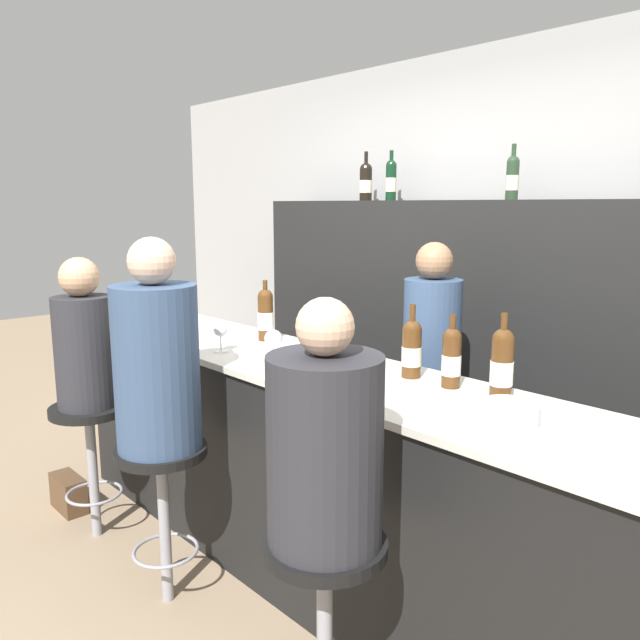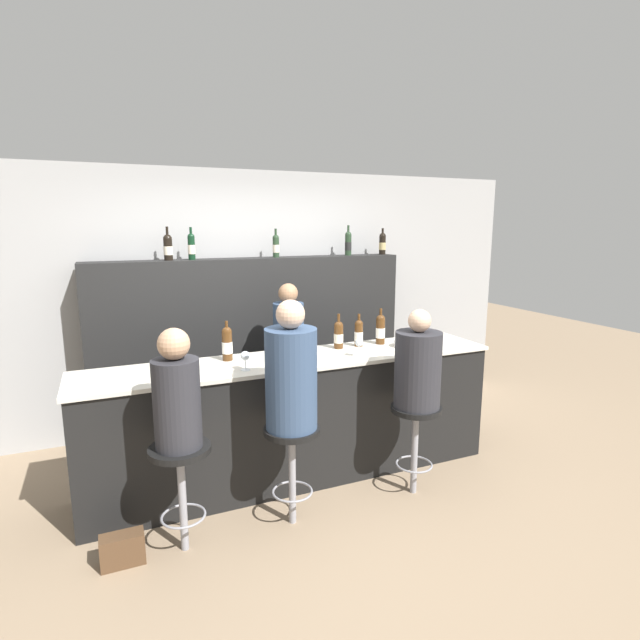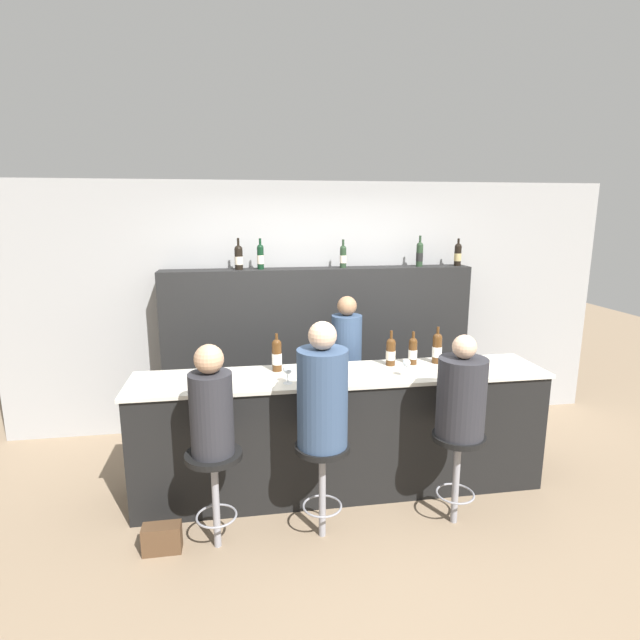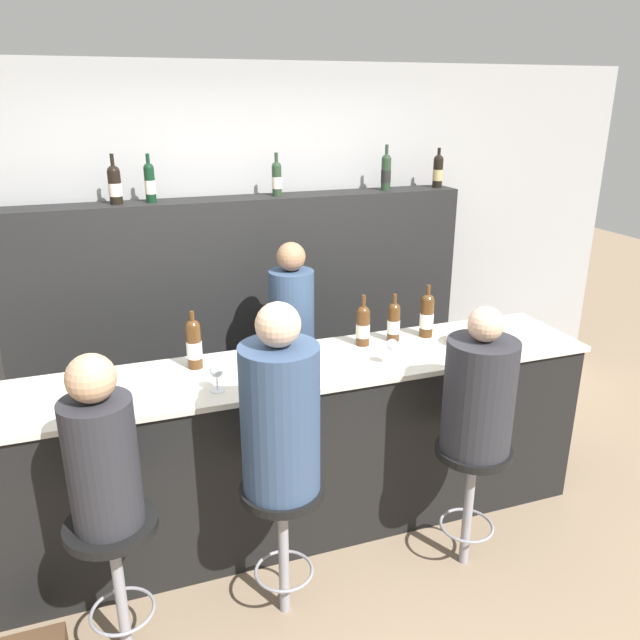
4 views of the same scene
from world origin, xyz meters
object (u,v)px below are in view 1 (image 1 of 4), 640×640
object	(u,v)px
wine_glass_0	(221,331)
wine_glass_1	(273,340)
bartender	(429,405)
wine_bottle_backbar_1	(391,180)
guest_seated_right	(325,443)
wine_bottle_backbar_2	(512,177)
bar_stool_middle	(162,481)
bar_stool_right	(325,585)
guest_seated_middle	(156,360)
wine_bottle_backbar_0	(366,181)
wine_bottle_counter_1	(412,348)
wine_bottle_counter_2	(452,357)
handbag	(68,493)
wine_bottle_counter_0	(266,314)
metal_bowl	(510,412)
wine_glass_2	(364,366)
bar_stool_left	(90,434)
wine_bottle_counter_3	(502,364)
guest_seated_left	(84,342)

from	to	relation	value
wine_glass_0	wine_glass_1	distance (m)	0.41
wine_glass_1	bartender	world-z (taller)	bartender
wine_glass_0	wine_glass_1	bearing A→B (deg)	-0.00
wine_glass_0	wine_bottle_backbar_1	bearing A→B (deg)	95.29
wine_glass_1	guest_seated_right	xyz separation A→B (m)	(0.79, -0.44, -0.12)
wine_bottle_backbar_2	bar_stool_middle	xyz separation A→B (m)	(-0.51, -1.81, -1.30)
wine_bottle_backbar_1	wine_glass_1	world-z (taller)	wine_bottle_backbar_1
bar_stool_right	guest_seated_middle	bearing A→B (deg)	180.00
wine_bottle_backbar_0	guest_seated_right	xyz separation A→B (m)	(1.54, -1.81, -0.84)
wine_bottle_backbar_2	wine_glass_0	distance (m)	1.70
wine_bottle_counter_1	wine_bottle_counter_2	distance (m)	0.20
bartender	handbag	world-z (taller)	bartender
bar_stool_right	handbag	world-z (taller)	bar_stool_right
wine_bottle_backbar_1	bartender	world-z (taller)	wine_bottle_backbar_1
guest_seated_middle	wine_bottle_counter_0	bearing A→B (deg)	108.22
metal_bowl	bar_stool_middle	distance (m)	1.48
guest_seated_right	wine_bottle_counter_0	bearing A→B (deg)	148.81
wine_bottle_backbar_2	wine_glass_2	bearing A→B (deg)	-80.36
bar_stool_left	guest_seated_right	world-z (taller)	guest_seated_right
wine_bottle_counter_3	bar_stool_left	xyz separation A→B (m)	(-1.87, -0.76, -0.59)
wine_bottle_counter_0	bartender	distance (m)	0.96
bar_stool_left	handbag	distance (m)	0.59
wine_bottle_counter_3	bartender	bearing A→B (deg)	143.96
bar_stool_left	handbag	bearing A→B (deg)	180.00
wine_bottle_backbar_0	wine_glass_2	distance (m)	2.01
wine_glass_2	bartender	size ratio (longest dim) A/B	0.10
guest_seated_middle	wine_glass_1	bearing A→B (deg)	64.40
bar_stool_left	bar_stool_right	distance (m)	1.75
bar_stool_right	guest_seated_right	xyz separation A→B (m)	(0.00, 0.00, 0.47)
wine_bottle_counter_0	handbag	distance (m)	1.56
wine_glass_1	wine_bottle_backbar_2	bearing A→B (deg)	77.58
wine_bottle_counter_1	guest_seated_left	xyz separation A→B (m)	(-1.46, -0.76, -0.10)
wine_bottle_counter_1	wine_bottle_counter_2	xyz separation A→B (m)	(0.20, -0.00, -0.00)
wine_bottle_counter_1	wine_glass_1	size ratio (longest dim) A/B	1.80
wine_bottle_counter_0	wine_glass_1	distance (m)	0.56
wine_glass_1	bartender	distance (m)	0.95
wine_glass_0	bar_stool_middle	size ratio (longest dim) A/B	0.20
wine_glass_2	guest_seated_right	xyz separation A→B (m)	(0.26, -0.44, -0.10)
wine_bottle_backbar_0	wine_glass_2	world-z (taller)	wine_bottle_backbar_0
wine_bottle_counter_0	wine_bottle_counter_1	distance (m)	0.96
wine_bottle_backbar_1	bar_stool_middle	size ratio (longest dim) A/B	0.43
wine_bottle_counter_2	wine_bottle_backbar_2	bearing A→B (deg)	110.71
wine_bottle_counter_0	wine_bottle_backbar_0	world-z (taller)	wine_bottle_backbar_0
wine_bottle_counter_0	wine_bottle_counter_1	xyz separation A→B (m)	(0.96, 0.00, -0.02)
wine_bottle_counter_0	wine_bottle_backbar_1	world-z (taller)	wine_bottle_backbar_1
wine_bottle_counter_3	wine_bottle_backbar_0	bearing A→B (deg)	147.70
wine_bottle_counter_2	bar_stool_middle	distance (m)	1.32
guest_seated_left	guest_seated_middle	world-z (taller)	guest_seated_middle
wine_bottle_counter_2	guest_seated_left	distance (m)	1.82
wine_bottle_counter_0	wine_bottle_backbar_1	bearing A→B (deg)	93.76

